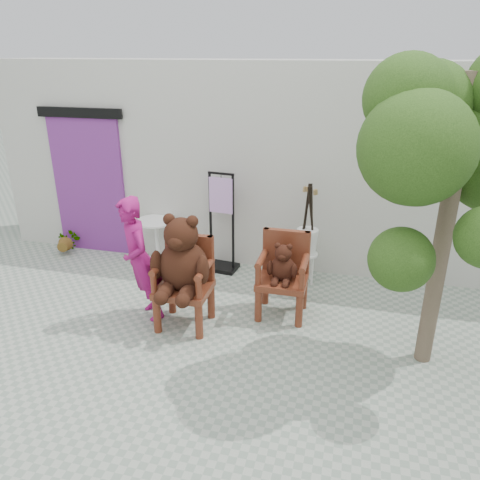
{
  "coord_description": "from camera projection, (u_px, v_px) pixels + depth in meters",
  "views": [
    {
      "loc": [
        1.11,
        -3.88,
        3.13
      ],
      "look_at": [
        -0.19,
        1.3,
        0.95
      ],
      "focal_mm": 35.0,
      "sensor_mm": 36.0,
      "label": 1
    }
  ],
  "objects": [
    {
      "name": "doorway",
      "position": [
        89.0,
        182.0,
        7.47
      ],
      "size": [
        1.4,
        0.11,
        2.33
      ],
      "color": "#732A80",
      "rests_on": "ground"
    },
    {
      "name": "cafe_table",
      "position": [
        157.0,
        236.0,
        7.26
      ],
      "size": [
        0.6,
        0.6,
        0.7
      ],
      "rotation": [
        0.0,
        0.0,
        -0.23
      ],
      "color": "white",
      "rests_on": "ground"
    },
    {
      "name": "chair_small",
      "position": [
        283.0,
        269.0,
        5.78
      ],
      "size": [
        0.6,
        0.55,
        1.06
      ],
      "color": "#512011",
      "rests_on": "ground"
    },
    {
      "name": "person",
      "position": [
        141.0,
        260.0,
        5.6
      ],
      "size": [
        0.67,
        0.68,
        1.58
      ],
      "primitive_type": "imported",
      "rotation": [
        0.0,
        0.0,
        -0.84
      ],
      "color": "#961261",
      "rests_on": "ground"
    },
    {
      "name": "potted_plant",
      "position": [
        67.0,
        241.0,
        7.71
      ],
      "size": [
        0.43,
        0.4,
        0.4
      ],
      "primitive_type": "imported",
      "rotation": [
        0.0,
        0.0,
        0.25
      ],
      "color": "#19340E",
      "rests_on": "ground"
    },
    {
      "name": "tree",
      "position": [
        462.0,
        139.0,
        4.26
      ],
      "size": [
        1.84,
        1.72,
        3.25
      ],
      "rotation": [
        0.0,
        0.0,
        0.13
      ],
      "color": "#4C3C2D",
      "rests_on": "ground"
    },
    {
      "name": "stool_bucket",
      "position": [
        307.0,
        241.0,
        6.55
      ],
      "size": [
        0.32,
        0.32,
        1.46
      ],
      "rotation": [
        0.0,
        0.0,
        0.23
      ],
      "color": "white",
      "rests_on": "ground"
    },
    {
      "name": "ground_plane",
      "position": [
        228.0,
        371.0,
        4.92
      ],
      "size": [
        60.0,
        60.0,
        0.0
      ],
      "primitive_type": "plane",
      "color": "#949C8B",
      "rests_on": "ground"
    },
    {
      "name": "display_stand",
      "position": [
        222.0,
        234.0,
        6.97
      ],
      "size": [
        0.49,
        0.4,
        1.51
      ],
      "rotation": [
        0.0,
        0.0,
        -0.12
      ],
      "color": "black",
      "rests_on": "ground"
    },
    {
      "name": "chair_big",
      "position": [
        183.0,
        265.0,
        5.45
      ],
      "size": [
        0.7,
        0.75,
        1.42
      ],
      "color": "#512011",
      "rests_on": "ground"
    },
    {
      "name": "back_wall",
      "position": [
        281.0,
        165.0,
        7.13
      ],
      "size": [
        9.0,
        1.0,
        3.0
      ],
      "primitive_type": "cube",
      "color": "beige",
      "rests_on": "ground"
    }
  ]
}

